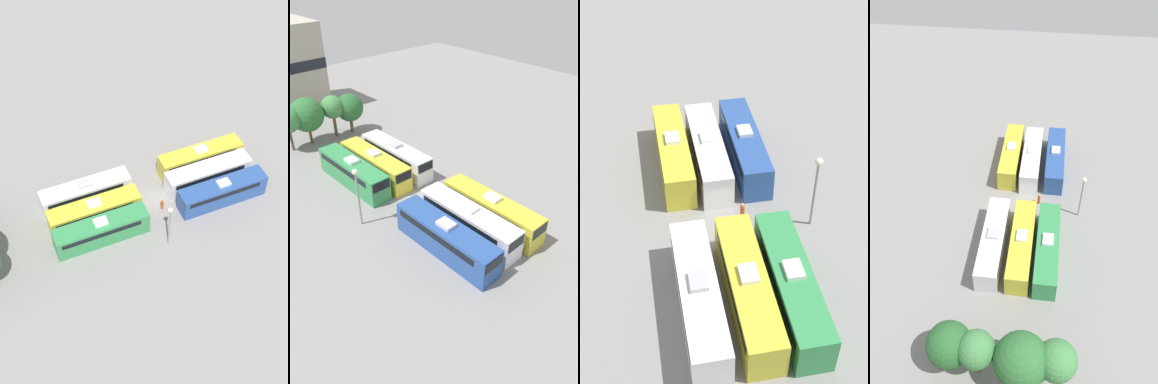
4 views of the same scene
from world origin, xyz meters
TOP-DOWN VIEW (x-y plane):
  - ground_plane at (0.00, 0.00)m, footprint 114.37×114.37m
  - bus_0 at (-3.27, -7.98)m, footprint 2.56×11.44m
  - bus_1 at (0.08, -7.70)m, footprint 2.56×11.44m
  - bus_2 at (3.09, -8.11)m, footprint 2.56×11.44m
  - bus_3 at (-3.06, 8.00)m, footprint 2.56×11.44m
  - bus_4 at (-0.09, 7.80)m, footprint 2.56×11.44m
  - bus_5 at (3.21, 7.81)m, footprint 2.56×11.44m
  - worker_person at (-1.53, -0.60)m, footprint 0.36×0.36m
  - light_pole at (-6.76, 0.92)m, footprint 0.60×0.60m
  - tree_0 at (-4.48, 21.51)m, footprint 3.58×3.58m
  - tree_1 at (-1.50, 21.79)m, footprint 4.83×4.83m
  - tree_2 at (2.39, 21.44)m, footprint 3.35×3.35m
  - tree_3 at (4.94, 21.06)m, footprint 4.12×4.12m

SIDE VIEW (x-z plane):
  - ground_plane at x=0.00m, z-range 0.00..0.00m
  - worker_person at x=-1.53m, z-range -0.06..1.62m
  - bus_0 at x=-3.27m, z-range -0.02..3.45m
  - bus_1 at x=0.08m, z-range -0.02..3.45m
  - bus_2 at x=3.09m, z-range -0.02..3.45m
  - bus_3 at x=-3.06m, z-range -0.02..3.45m
  - bus_4 at x=-0.09m, z-range -0.02..3.45m
  - bus_5 at x=3.21m, z-range -0.02..3.45m
  - tree_3 at x=4.94m, z-range 0.92..6.93m
  - tree_1 at x=-1.50m, z-range 0.96..7.75m
  - tree_0 at x=-4.48m, z-range 1.33..7.61m
  - tree_2 at x=2.39m, z-range 1.40..7.66m
  - light_pole at x=-6.76m, z-range 1.28..7.86m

